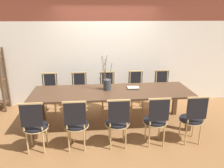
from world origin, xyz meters
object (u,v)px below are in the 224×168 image
dining_table (112,95)px  vase_centerpiece (107,84)px  chair_far_center (108,90)px  book_stack (133,88)px  chair_near_center (118,121)px

dining_table → vase_centerpiece: bearing=137.0°
chair_far_center → book_stack: (0.49, -0.70, 0.28)m
chair_near_center → vase_centerpiece: size_ratio=1.33×
chair_far_center → vase_centerpiece: (-0.07, -0.73, 0.38)m
vase_centerpiece → book_stack: bearing=3.1°
vase_centerpiece → chair_far_center: bearing=84.7°
dining_table → chair_far_center: (-0.03, 0.81, -0.18)m
vase_centerpiece → book_stack: 0.57m
chair_near_center → chair_far_center: size_ratio=1.00×
chair_near_center → vase_centerpiece: 0.98m
chair_near_center → dining_table: bearing=91.3°
chair_near_center → book_stack: (0.44, 0.93, 0.28)m
vase_centerpiece → book_stack: size_ratio=2.71×
dining_table → chair_far_center: 0.83m
dining_table → chair_near_center: bearing=-88.7°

